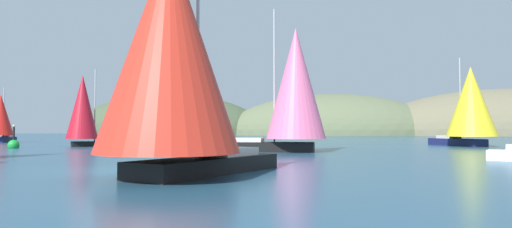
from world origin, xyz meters
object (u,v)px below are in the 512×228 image
(sailboat_red_spinnaker, at_px, (1,117))
(sailboat_pink_spinnaker, at_px, (294,87))
(channel_buoy, at_px, (14,145))
(sailboat_crimson_sail, at_px, (84,109))
(sailboat_yellow_sail, at_px, (470,104))
(sailboat_scarlet_sail, at_px, (171,53))

(sailboat_red_spinnaker, height_order, sailboat_pink_spinnaker, sailboat_pink_spinnaker)
(sailboat_pink_spinnaker, bearing_deg, channel_buoy, 176.50)
(sailboat_red_spinnaker, distance_m, channel_buoy, 23.00)
(sailboat_crimson_sail, distance_m, channel_buoy, 7.92)
(sailboat_red_spinnaker, height_order, sailboat_yellow_sail, sailboat_yellow_sail)
(channel_buoy, bearing_deg, sailboat_yellow_sail, 17.55)
(sailboat_red_spinnaker, bearing_deg, sailboat_pink_spinnaker, -21.70)
(sailboat_pink_spinnaker, relative_size, sailboat_crimson_sail, 1.39)
(sailboat_pink_spinnaker, height_order, sailboat_crimson_sail, sailboat_pink_spinnaker)
(sailboat_pink_spinnaker, relative_size, sailboat_yellow_sail, 1.19)
(sailboat_yellow_sail, bearing_deg, sailboat_pink_spinnaker, -137.46)
(sailboat_red_spinnaker, relative_size, sailboat_pink_spinnaker, 0.67)
(sailboat_pink_spinnaker, distance_m, channel_buoy, 29.24)
(sailboat_yellow_sail, height_order, sailboat_scarlet_sail, sailboat_yellow_sail)
(sailboat_yellow_sail, relative_size, channel_buoy, 3.89)
(sailboat_crimson_sail, relative_size, sailboat_scarlet_sail, 0.87)
(sailboat_pink_spinnaker, height_order, sailboat_yellow_sail, sailboat_pink_spinnaker)
(sailboat_yellow_sail, bearing_deg, sailboat_crimson_sail, -167.69)
(sailboat_pink_spinnaker, bearing_deg, sailboat_yellow_sail, 42.54)
(sailboat_scarlet_sail, relative_size, channel_buoy, 3.82)
(sailboat_crimson_sail, distance_m, sailboat_scarlet_sail, 36.06)
(sailboat_scarlet_sail, bearing_deg, sailboat_crimson_sail, 128.21)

